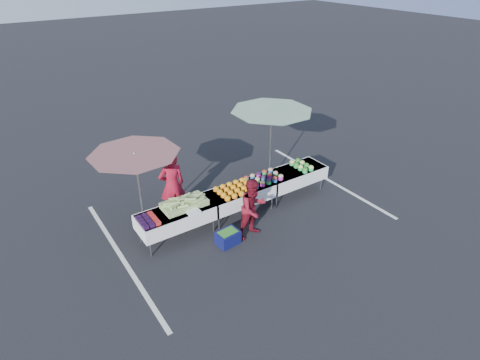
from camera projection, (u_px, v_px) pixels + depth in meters
ground at (240, 213)px, 10.56m from camera, size 80.00×80.00×0.00m
stripe_left at (122, 258)px, 9.00m from camera, size 0.10×5.00×0.00m
stripe_right at (328, 179)px, 12.11m from camera, size 0.10×5.00×0.00m
table_left at (176, 217)px, 9.39m from camera, size 1.86×0.81×0.75m
table_center at (240, 194)px, 10.27m from camera, size 1.86×0.81×0.75m
table_right at (294, 175)px, 11.14m from camera, size 1.86×0.81×0.75m
berry_punnets at (148, 220)px, 8.90m from camera, size 0.40×0.54×0.08m
corn_pile at (185, 203)px, 9.42m from camera, size 1.16×0.57×0.26m
plastic_bags at (193, 212)px, 9.23m from camera, size 0.30×0.25×0.05m
carrot_bowls at (235, 189)px, 10.08m from camera, size 0.95×0.69×0.11m
potato_cups at (264, 178)px, 10.51m from camera, size 0.94×0.58×0.16m
bean_baskets at (301, 165)px, 11.15m from camera, size 0.36×0.68×0.15m
vendor at (172, 185)px, 10.05m from camera, size 0.71×0.51×1.80m
customer at (253, 208)px, 9.38m from camera, size 0.79×0.65×1.52m
umbrella_left at (135, 160)px, 8.98m from camera, size 2.62×2.62×2.12m
umbrella_right at (271, 117)px, 10.87m from camera, size 2.97×2.97×2.30m
storage_bin at (228, 237)px, 9.37m from camera, size 0.55×0.42×0.34m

